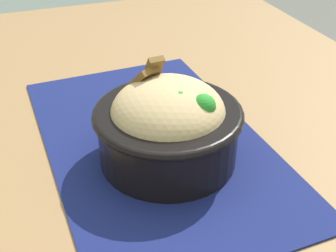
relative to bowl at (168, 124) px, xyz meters
The scene contains 4 objects.
table 0.13m from the bowl, 32.51° to the right, with size 1.31×0.90×0.77m.
placemat 0.07m from the bowl, ahead, with size 0.47×0.28×0.00m, color #11194C.
bowl is the anchor object (origin of this frame).
fork 0.12m from the bowl, ahead, with size 0.04×0.13×0.00m.
Camera 1 is at (-0.46, 0.17, 1.13)m, focal length 48.24 mm.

